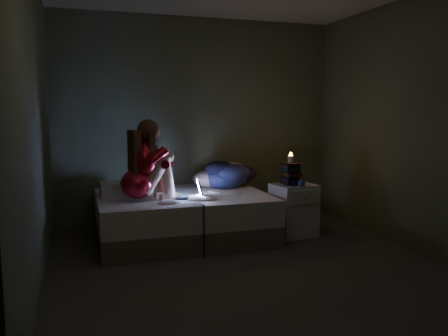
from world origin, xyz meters
name	(u,v)px	position (x,y,z in m)	size (l,w,h in m)	color
floor	(252,268)	(0.00, 0.00, -0.01)	(3.60, 3.80, 0.02)	#4E4B49
wall_back	(199,121)	(0.00, 1.91, 1.30)	(3.60, 0.02, 2.60)	#4B4F3C
wall_front	(394,138)	(0.00, -1.91, 1.30)	(3.60, 0.02, 2.60)	#4B4F3C
wall_left	(34,128)	(-1.81, 0.00, 1.30)	(0.02, 3.80, 2.60)	#4B4F3C
wall_right	(420,124)	(1.81, 0.00, 1.30)	(0.02, 3.80, 2.60)	#4B4F3C
bed	(183,217)	(-0.40, 1.10, 0.25)	(1.85, 1.39, 0.51)	#BBB5AC
pillow	(124,189)	(-1.03, 1.26, 0.58)	(0.49, 0.35, 0.14)	silver
woman	(137,160)	(-0.93, 0.87, 0.93)	(0.52, 0.34, 0.84)	maroon
laptop	(188,188)	(-0.40, 0.87, 0.62)	(0.30, 0.21, 0.21)	black
clothes_pile	(225,173)	(0.19, 1.41, 0.68)	(0.57, 0.46, 0.34)	#161B4C
nightstand	(293,210)	(0.84, 0.85, 0.30)	(0.45, 0.40, 0.60)	silver
book_stack	(290,174)	(0.81, 0.88, 0.71)	(0.19, 0.25, 0.23)	black
candle	(291,161)	(0.81, 0.88, 0.86)	(0.07, 0.07, 0.08)	beige
phone	(289,185)	(0.75, 0.79, 0.60)	(0.07, 0.14, 0.01)	black
blue_orb	(300,183)	(0.83, 0.69, 0.64)	(0.08, 0.08, 0.08)	#304F91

